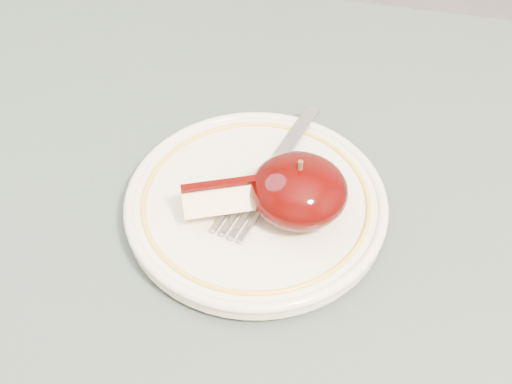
# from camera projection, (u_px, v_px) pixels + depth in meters

# --- Properties ---
(plate) EXTENTS (0.21, 0.21, 0.02)m
(plate) POSITION_uv_depth(u_px,v_px,m) (256.00, 204.00, 0.58)
(plate) COLOR beige
(plate) RESTS_ON table
(apple_half) EXTENTS (0.08, 0.07, 0.06)m
(apple_half) POSITION_uv_depth(u_px,v_px,m) (299.00, 191.00, 0.55)
(apple_half) COLOR black
(apple_half) RESTS_ON plate
(apple_wedge) EXTENTS (0.08, 0.06, 0.04)m
(apple_wedge) POSITION_uv_depth(u_px,v_px,m) (229.00, 198.00, 0.55)
(apple_wedge) COLOR #FFEDBB
(apple_wedge) RESTS_ON plate
(fork) EXTENTS (0.06, 0.17, 0.00)m
(fork) POSITION_uv_depth(u_px,v_px,m) (271.00, 171.00, 0.59)
(fork) COLOR gray
(fork) RESTS_ON plate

